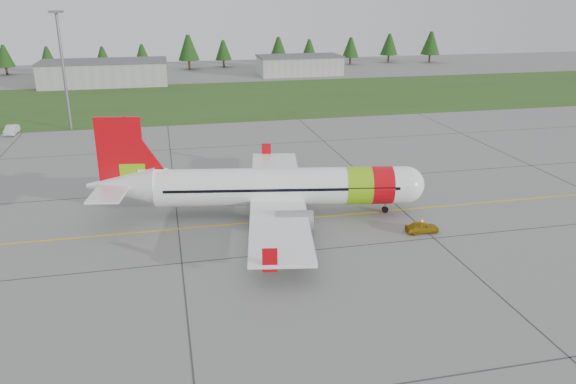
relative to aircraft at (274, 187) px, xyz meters
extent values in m
plane|color=gray|center=(4.43, -9.88, -3.21)|extent=(320.00, 320.00, 0.00)
cylinder|color=white|center=(0.88, -0.16, 0.04)|extent=(27.62, 8.83, 4.10)
sphere|color=white|center=(14.33, -2.56, 0.04)|extent=(4.10, 4.10, 4.10)
cone|color=white|center=(-16.19, 2.89, 0.41)|extent=(7.96, 5.33, 4.10)
cube|color=black|center=(14.64, -2.61, 0.41)|extent=(2.14, 2.99, 0.59)
cylinder|color=#82CB0F|center=(9.16, -1.63, 0.04)|extent=(3.42, 4.59, 4.18)
cylinder|color=red|center=(11.64, -2.08, 0.04)|extent=(3.01, 4.52, 4.18)
cube|color=white|center=(0.36, -0.07, -1.11)|extent=(11.60, 34.13, 0.38)
cube|color=red|center=(2.26, 16.57, -0.53)|extent=(1.27, 0.41, 2.10)
cube|color=red|center=(-3.60, -16.33, -0.53)|extent=(1.27, 0.41, 2.10)
cylinder|color=gray|center=(2.93, 5.35, -1.69)|extent=(4.11, 2.84, 2.21)
cylinder|color=gray|center=(0.90, -6.03, -1.69)|extent=(4.11, 2.84, 2.21)
cube|color=red|center=(-15.98, 2.85, 3.93)|extent=(4.83, 1.22, 7.99)
cube|color=#82CB0F|center=(-14.85, 2.65, 1.62)|extent=(2.77, 0.91, 2.52)
cube|color=white|center=(-16.71, 2.98, 0.68)|extent=(5.43, 12.49, 0.23)
cylinder|color=slate|center=(12.26, -2.19, -2.48)|extent=(0.19, 0.19, 1.47)
cylinder|color=black|center=(12.26, -2.19, -2.86)|extent=(0.76, 0.42, 0.71)
cylinder|color=slate|center=(-0.15, 3.02, -2.21)|extent=(0.23, 0.23, 2.00)
cylinder|color=black|center=(-0.57, 3.09, -2.67)|extent=(1.16, 0.66, 1.09)
cylinder|color=slate|center=(-1.19, -2.78, -2.21)|extent=(0.23, 0.23, 2.00)
cylinder|color=black|center=(-1.60, -2.70, -2.67)|extent=(1.16, 0.66, 1.09)
imported|color=yellow|center=(13.82, -8.27, -1.50)|extent=(1.19, 1.40, 3.43)
imported|color=silver|center=(-37.15, 46.49, -0.83)|extent=(1.72, 1.63, 4.76)
cube|color=#30561E|center=(4.43, 72.12, -3.20)|extent=(320.00, 50.00, 0.03)
cube|color=gold|center=(4.43, -1.88, -3.20)|extent=(120.00, 0.25, 0.02)
cube|color=#A8A8A3|center=(-25.57, 100.12, -0.21)|extent=(32.00, 14.00, 6.00)
cube|color=#A8A8A3|center=(29.43, 108.12, -0.61)|extent=(24.00, 12.00, 5.20)
cylinder|color=slate|center=(-27.57, 48.12, 6.79)|extent=(0.50, 0.50, 20.00)
camera|label=1|loc=(-11.21, -56.87, 20.13)|focal=35.00mm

